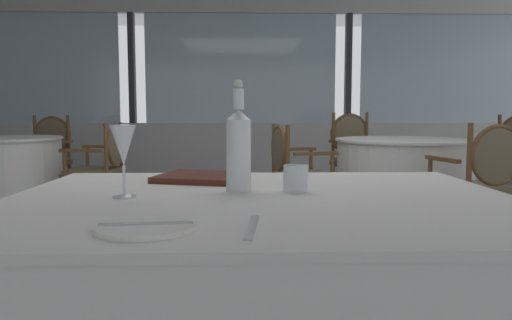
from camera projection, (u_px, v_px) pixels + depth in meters
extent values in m
plane|color=#4C5156|center=(237.00, 272.00, 3.10)|extent=(14.42, 14.42, 0.00)
cube|color=silver|center=(241.00, 152.00, 7.20)|extent=(9.94, 0.12, 0.85)
cube|color=silver|center=(240.00, 4.00, 7.00)|extent=(9.94, 0.12, 0.25)
cube|color=silver|center=(23.00, 68.00, 7.03)|extent=(2.74, 0.02, 1.56)
cube|color=silver|center=(241.00, 69.00, 7.11)|extent=(2.74, 0.02, 1.56)
cube|color=#333338|center=(132.00, 68.00, 7.05)|extent=(0.08, 0.14, 1.56)
cube|color=silver|center=(454.00, 69.00, 7.18)|extent=(2.74, 0.02, 1.56)
cube|color=#333338|center=(348.00, 69.00, 7.13)|extent=(0.08, 0.14, 1.56)
cube|color=white|center=(262.00, 200.00, 1.36)|extent=(1.41, 1.10, 0.02)
cylinder|color=white|center=(146.00, 226.00, 0.98)|extent=(0.21, 0.21, 0.01)
cube|color=silver|center=(146.00, 224.00, 0.98)|extent=(0.19, 0.03, 0.00)
cube|color=silver|center=(252.00, 227.00, 0.99)|extent=(0.04, 0.20, 0.00)
cylinder|color=white|center=(238.00, 156.00, 1.45)|extent=(0.07, 0.07, 0.21)
cone|color=white|center=(238.00, 115.00, 1.44)|extent=(0.07, 0.07, 0.03)
cylinder|color=white|center=(238.00, 99.00, 1.43)|extent=(0.03, 0.03, 0.06)
sphere|color=silver|center=(238.00, 84.00, 1.43)|extent=(0.03, 0.03, 0.03)
cylinder|color=white|center=(125.00, 197.00, 1.35)|extent=(0.06, 0.06, 0.00)
cylinder|color=white|center=(124.00, 181.00, 1.34)|extent=(0.01, 0.01, 0.08)
cone|color=white|center=(123.00, 145.00, 1.33)|extent=(0.07, 0.07, 0.11)
cylinder|color=white|center=(296.00, 178.00, 1.45)|extent=(0.07, 0.07, 0.08)
cube|color=#512319|center=(200.00, 177.00, 1.70)|extent=(0.33, 0.32, 0.02)
cube|color=brown|center=(94.00, 175.00, 4.61)|extent=(0.50, 0.50, 0.05)
cube|color=#75664C|center=(94.00, 170.00, 4.60)|extent=(0.46, 0.46, 0.04)
cylinder|color=brown|center=(64.00, 202.00, 4.44)|extent=(0.04, 0.04, 0.40)
cylinder|color=brown|center=(83.00, 194.00, 4.84)|extent=(0.04, 0.04, 0.40)
cylinder|color=brown|center=(108.00, 202.00, 4.42)|extent=(0.04, 0.04, 0.40)
cylinder|color=brown|center=(122.00, 195.00, 4.82)|extent=(0.04, 0.04, 0.40)
cylinder|color=brown|center=(106.00, 149.00, 4.37)|extent=(0.04, 0.04, 0.46)
cylinder|color=brown|center=(121.00, 146.00, 4.77)|extent=(0.04, 0.04, 0.46)
ellipsoid|color=#75664C|center=(115.00, 145.00, 4.57)|extent=(0.08, 0.39, 0.39)
torus|color=brown|center=(115.00, 145.00, 4.57)|extent=(0.07, 0.40, 0.40)
cube|color=brown|center=(80.00, 151.00, 4.34)|extent=(0.37, 0.07, 0.03)
cylinder|color=brown|center=(65.00, 163.00, 4.36)|extent=(0.03, 0.03, 0.22)
cube|color=brown|center=(101.00, 147.00, 4.83)|extent=(0.37, 0.07, 0.03)
cylinder|color=brown|center=(87.00, 158.00, 4.85)|extent=(0.03, 0.03, 0.22)
cube|color=brown|center=(44.00, 163.00, 5.62)|extent=(0.50, 0.50, 0.05)
cube|color=#75664C|center=(44.00, 160.00, 5.61)|extent=(0.46, 0.46, 0.04)
cylinder|color=brown|center=(54.00, 186.00, 5.43)|extent=(0.04, 0.04, 0.40)
cylinder|color=brown|center=(19.00, 185.00, 5.45)|extent=(0.04, 0.04, 0.40)
cylinder|color=brown|center=(70.00, 181.00, 5.82)|extent=(0.04, 0.04, 0.40)
cylinder|color=brown|center=(37.00, 180.00, 5.85)|extent=(0.04, 0.04, 0.40)
cylinder|color=brown|center=(68.00, 137.00, 5.78)|extent=(0.04, 0.04, 0.52)
cylinder|color=brown|center=(35.00, 137.00, 5.80)|extent=(0.04, 0.04, 0.52)
ellipsoid|color=#75664C|center=(52.00, 135.00, 5.80)|extent=(0.39, 0.08, 0.44)
torus|color=brown|center=(52.00, 135.00, 5.80)|extent=(0.45, 0.07, 0.45)
cube|color=brown|center=(64.00, 142.00, 5.56)|extent=(0.07, 0.37, 0.03)
cylinder|color=brown|center=(59.00, 153.00, 5.43)|extent=(0.03, 0.03, 0.22)
cube|color=brown|center=(21.00, 142.00, 5.59)|extent=(0.07, 0.37, 0.03)
cylinder|color=brown|center=(15.00, 153.00, 5.46)|extent=(0.03, 0.03, 0.22)
cylinder|color=white|center=(405.00, 140.00, 4.38)|extent=(1.22, 1.22, 0.02)
cylinder|color=white|center=(403.00, 183.00, 4.41)|extent=(1.18, 1.18, 0.75)
cube|color=brown|center=(357.00, 164.00, 5.33)|extent=(0.55, 0.55, 0.05)
cube|color=#75664C|center=(357.00, 160.00, 5.32)|extent=(0.50, 0.50, 0.04)
cylinder|color=brown|center=(383.00, 188.00, 5.20)|extent=(0.04, 0.04, 0.42)
cylinder|color=brown|center=(348.00, 189.00, 5.11)|extent=(0.04, 0.04, 0.42)
cylinder|color=brown|center=(366.00, 183.00, 5.59)|extent=(0.04, 0.04, 0.42)
cylinder|color=brown|center=(333.00, 184.00, 5.49)|extent=(0.04, 0.04, 0.42)
cylinder|color=brown|center=(367.00, 136.00, 5.54)|extent=(0.04, 0.04, 0.53)
cylinder|color=brown|center=(333.00, 137.00, 5.44)|extent=(0.04, 0.04, 0.53)
ellipsoid|color=#75664C|center=(350.00, 134.00, 5.50)|extent=(0.39, 0.13, 0.45)
torus|color=brown|center=(350.00, 134.00, 5.50)|extent=(0.46, 0.13, 0.46)
cube|color=brown|center=(380.00, 141.00, 5.34)|extent=(0.11, 0.37, 0.03)
cylinder|color=brown|center=(386.00, 153.00, 5.22)|extent=(0.03, 0.03, 0.22)
cube|color=brown|center=(337.00, 142.00, 5.22)|extent=(0.11, 0.37, 0.03)
cylinder|color=brown|center=(342.00, 153.00, 5.10)|extent=(0.03, 0.03, 0.22)
cube|color=brown|center=(303.00, 180.00, 4.19)|extent=(0.55, 0.55, 0.05)
cube|color=#75664C|center=(303.00, 175.00, 4.18)|extent=(0.50, 0.50, 0.04)
cylinder|color=brown|center=(316.00, 201.00, 4.45)|extent=(0.04, 0.04, 0.40)
cylinder|color=brown|center=(334.00, 210.00, 4.06)|extent=(0.04, 0.04, 0.40)
cylinder|color=brown|center=(274.00, 203.00, 4.35)|extent=(0.04, 0.04, 0.40)
cylinder|color=brown|center=(287.00, 212.00, 3.97)|extent=(0.04, 0.04, 0.40)
cylinder|color=brown|center=(274.00, 149.00, 4.31)|extent=(0.04, 0.04, 0.45)
cylinder|color=brown|center=(288.00, 153.00, 3.92)|extent=(0.04, 0.04, 0.45)
ellipsoid|color=#75664C|center=(279.00, 149.00, 4.11)|extent=(0.13, 0.39, 0.38)
torus|color=brown|center=(279.00, 149.00, 4.11)|extent=(0.11, 0.39, 0.39)
cube|color=brown|center=(296.00, 149.00, 4.41)|extent=(0.37, 0.11, 0.03)
cylinder|color=brown|center=(311.00, 161.00, 4.45)|extent=(0.03, 0.03, 0.22)
cube|color=brown|center=(316.00, 154.00, 3.93)|extent=(0.37, 0.11, 0.03)
cylinder|color=brown|center=(332.00, 167.00, 3.97)|extent=(0.03, 0.03, 0.22)
cube|color=brown|center=(474.00, 193.00, 3.49)|extent=(0.55, 0.55, 0.05)
cube|color=#75664C|center=(474.00, 187.00, 3.49)|extent=(0.50, 0.50, 0.04)
cylinder|color=brown|center=(431.00, 220.00, 3.66)|extent=(0.04, 0.04, 0.41)
cylinder|color=brown|center=(478.00, 218.00, 3.75)|extent=(0.04, 0.04, 0.41)
cylinder|color=brown|center=(466.00, 233.00, 3.27)|extent=(0.04, 0.04, 0.41)
cylinder|color=brown|center=(469.00, 159.00, 3.23)|extent=(0.04, 0.04, 0.48)
ellipsoid|color=#75664C|center=(497.00, 155.00, 3.26)|extent=(0.39, 0.13, 0.40)
torus|color=brown|center=(497.00, 155.00, 3.26)|extent=(0.41, 0.12, 0.41)
cube|color=brown|center=(442.00, 159.00, 3.43)|extent=(0.11, 0.37, 0.03)
cylinder|color=brown|center=(430.00, 173.00, 3.58)|extent=(0.03, 0.03, 0.22)
cube|color=brown|center=(504.00, 158.00, 3.55)|extent=(0.11, 0.37, 0.03)
cylinder|color=brown|center=(489.00, 171.00, 3.69)|extent=(0.03, 0.03, 0.22)
cube|color=brown|center=(494.00, 172.00, 4.63)|extent=(0.55, 0.55, 0.05)
cube|color=#75664C|center=(495.00, 167.00, 4.63)|extent=(0.50, 0.50, 0.04)
cylinder|color=brown|center=(490.00, 201.00, 4.41)|extent=(0.04, 0.04, 0.42)
cylinder|color=brown|center=(461.00, 194.00, 4.80)|extent=(0.04, 0.04, 0.42)
cylinder|color=brown|center=(496.00, 192.00, 4.89)|extent=(0.04, 0.04, 0.42)
cylinder|color=brown|center=(499.00, 141.00, 4.84)|extent=(0.04, 0.04, 0.51)
cylinder|color=brown|center=(499.00, 160.00, 4.34)|extent=(0.03, 0.03, 0.22)
cube|color=brown|center=(476.00, 144.00, 4.84)|extent=(0.37, 0.11, 0.03)
cylinder|color=brown|center=(463.00, 156.00, 4.82)|extent=(0.03, 0.03, 0.22)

